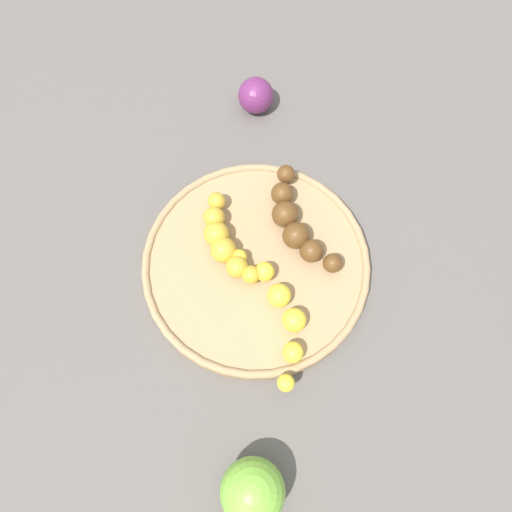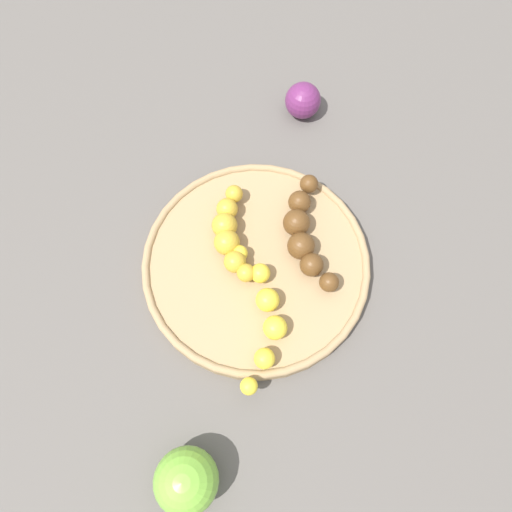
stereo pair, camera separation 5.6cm
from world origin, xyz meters
The scene contains 7 objects.
ground_plane centered at (0.00, 0.00, 0.00)m, with size 2.40×2.40×0.00m, color #56514C.
fruit_bowl centered at (0.00, 0.00, 0.01)m, with size 0.29×0.29×0.02m.
banana_spotted centered at (0.02, -0.04, 0.04)m, with size 0.05×0.13×0.03m.
banana_yellow centered at (0.01, 0.07, 0.03)m, with size 0.07×0.18×0.03m.
banana_overripe centered at (-0.07, -0.02, 0.04)m, with size 0.06×0.16×0.03m.
plum_purple centered at (-0.13, -0.22, 0.03)m, with size 0.05×0.05×0.05m, color #662659.
apple_green centered at (0.13, 0.22, 0.03)m, with size 0.07×0.07×0.07m, color #72B238.
Camera 1 is at (0.10, 0.18, 0.56)m, focal length 32.26 mm.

